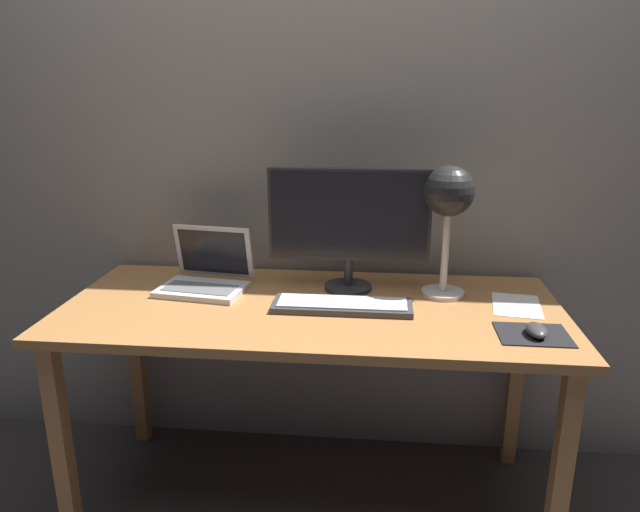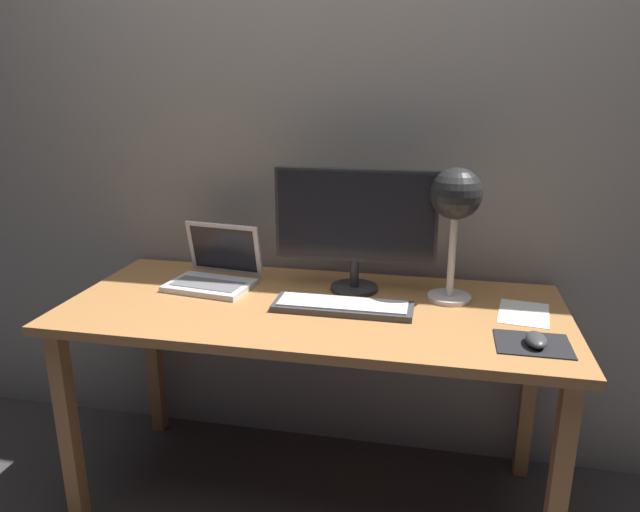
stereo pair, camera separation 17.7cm
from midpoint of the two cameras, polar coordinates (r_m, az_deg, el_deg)
name	(u,v)px [view 2 (the right image)]	position (r m, az deg, el deg)	size (l,w,h in m)	color
ground_plane	(314,496)	(2.26, 1.82, -22.53)	(4.80, 4.80, 0.00)	#383333
back_wall	(336,119)	(2.15, 4.03, 13.20)	(4.80, 0.06, 2.60)	gray
desk	(313,327)	(1.91, 2.00, -7.02)	(1.60, 0.70, 0.74)	#A8703D
monitor	(355,221)	(1.95, 6.09, 3.37)	(0.54, 0.16, 0.42)	#28282B
keyboard_main	(343,306)	(1.84, 5.01, -4.97)	(0.44, 0.14, 0.03)	#38383A
laptop	(217,268)	(2.07, -7.71, -1.19)	(0.31, 0.27, 0.21)	silver
desk_lamp	(456,203)	(1.90, 15.77, 5.02)	(0.16, 0.16, 0.44)	beige
mousepad	(533,344)	(1.74, 22.95, -8.00)	(0.20, 0.16, 0.00)	black
mouse	(536,340)	(1.72, 23.23, -7.60)	(0.06, 0.10, 0.03)	#38383A
paper_sheet_near_mouse	(524,313)	(1.95, 21.84, -5.27)	(0.15, 0.21, 0.00)	white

